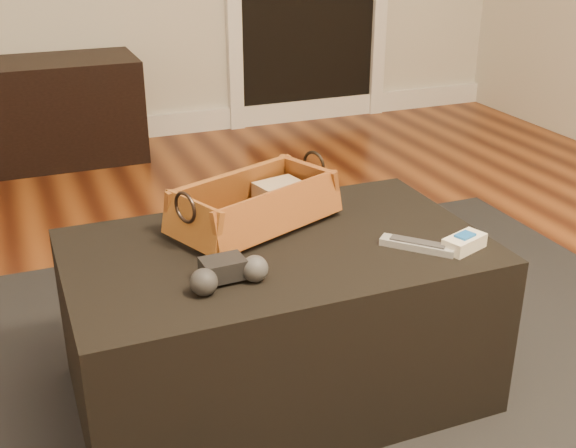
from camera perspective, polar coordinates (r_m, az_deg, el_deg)
name	(u,v)px	position (r m, az deg, el deg)	size (l,w,h in m)	color
baseboard	(85,133)	(4.05, -15.72, 6.93)	(5.00, 0.04, 0.12)	white
media_cabinet	(6,116)	(3.77, -21.42, 7.97)	(1.28, 0.45, 0.50)	black
area_rug	(285,402)	(1.91, -0.23, -13.90)	(2.60, 2.00, 0.01)	black
ottoman	(278,320)	(1.83, -0.82, -7.63)	(1.00, 0.60, 0.42)	black
tv_remote	(253,220)	(1.80, -2.79, 0.29)	(0.23, 0.05, 0.02)	black
cloth_bundle	(279,194)	(1.91, -0.75, 2.40)	(0.12, 0.08, 0.06)	tan
wicker_basket	(255,207)	(1.81, -2.64, 1.32)	(0.48, 0.37, 0.15)	brown
game_controller	(227,272)	(1.54, -4.83, -3.83)	(0.19, 0.11, 0.06)	black
silver_remote	(418,245)	(1.73, 10.21, -1.66)	(0.15, 0.16, 0.02)	#A7AAAF
cream_gadget	(464,243)	(1.75, 13.75, -1.44)	(0.12, 0.09, 0.04)	white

